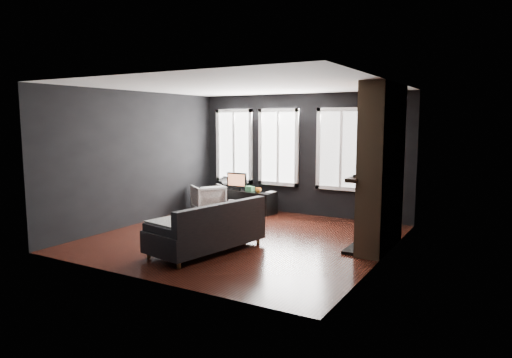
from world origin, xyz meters
The scene contains 18 objects.
floor centered at (0.00, 0.00, 0.00)m, with size 5.00×5.00×0.00m, color black.
ceiling centered at (0.00, 0.00, 2.70)m, with size 5.00×5.00×0.00m, color white.
wall_back centered at (0.00, 2.50, 1.35)m, with size 5.00×0.02×2.70m, color black.
wall_left centered at (-2.50, 0.00, 1.35)m, with size 0.02×5.00×2.70m, color black.
wall_right centered at (2.50, 0.00, 1.35)m, with size 0.02×5.00×2.70m, color black.
windows centered at (-0.45, 2.46, 2.38)m, with size 4.00×0.16×1.76m, color white, non-canonical shape.
fireplace centered at (2.30, 0.60, 1.35)m, with size 0.70×1.62×2.70m, color #93724C, non-canonical shape.
sofa centered at (-0.10, -0.97, 0.42)m, with size 0.97×1.94×0.84m, color #262628, non-canonical shape.
stripe_pillow centered at (0.19, -0.58, 0.60)m, with size 0.08×0.36×0.36m, color gray.
armchair centered at (-1.95, 1.64, 0.35)m, with size 0.68×0.64×0.70m, color silver.
media_console centered at (-1.20, 2.10, 0.25)m, with size 1.46×0.46×0.50m, color black, non-canonical shape.
monitor centered at (-1.46, 2.10, 0.73)m, with size 0.51×0.11×0.45m, color black, non-canonical shape.
desk_fan centered at (-1.77, 2.12, 0.66)m, with size 0.22×0.22×0.31m, color gray, non-canonical shape.
mug centered at (-0.80, 1.98, 0.57)m, with size 0.13×0.11×0.13m, color orange.
book centered at (-0.64, 2.12, 0.62)m, with size 0.17×0.02×0.23m, color tan.
storage_box centered at (-1.08, 2.08, 0.55)m, with size 0.19×0.12×0.11m, color #377D48.
mantel_vase centered at (2.05, 1.05, 1.33)m, with size 0.20×0.21×0.20m, color gold.
mantel_clock centered at (2.05, 0.05, 1.25)m, with size 0.11×0.11×0.04m, color black.
Camera 1 is at (4.21, -6.84, 2.11)m, focal length 32.00 mm.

